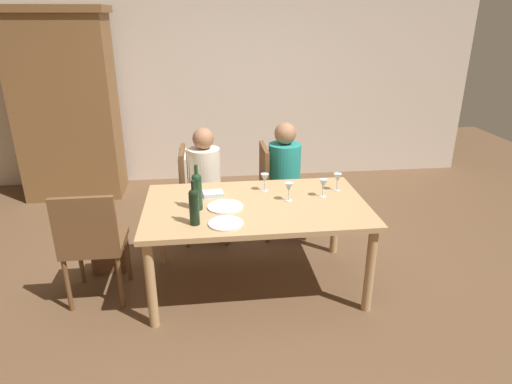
{
  "coord_description": "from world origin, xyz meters",
  "views": [
    {
      "loc": [
        -0.37,
        -3.11,
        2.08
      ],
      "look_at": [
        0.0,
        0.0,
        0.82
      ],
      "focal_mm": 30.99,
      "sensor_mm": 36.0,
      "label": 1
    }
  ],
  "objects_px": {
    "armoire_cabinet": "(66,106)",
    "wine_glass_centre": "(289,188)",
    "wine_bottle_dark_red": "(197,190)",
    "dinner_plate_guest_left": "(225,207)",
    "wine_glass_far": "(337,178)",
    "chair_far_left": "(192,182)",
    "dinner_plate_host": "(226,223)",
    "person_woman_host": "(208,176)",
    "person_man_bearded": "(287,171)",
    "chair_left_end": "(91,240)",
    "wine_glass_near_right": "(323,184)",
    "wine_bottle_tall_green": "(194,205)",
    "handbag": "(110,259)",
    "dining_table": "(256,213)",
    "wine_glass_near_left": "(265,179)",
    "chair_far_right": "(275,184)"
  },
  "relations": [
    {
      "from": "armoire_cabinet",
      "to": "wine_glass_centre",
      "type": "bearing_deg",
      "value": -45.11
    },
    {
      "from": "wine_bottle_dark_red",
      "to": "dinner_plate_guest_left",
      "type": "distance_m",
      "value": 0.25
    },
    {
      "from": "wine_glass_far",
      "to": "dinner_plate_guest_left",
      "type": "relative_size",
      "value": 0.55
    },
    {
      "from": "chair_far_left",
      "to": "dinner_plate_host",
      "type": "xyz_separation_m",
      "value": [
        0.26,
        -1.22,
        0.13
      ]
    },
    {
      "from": "wine_bottle_dark_red",
      "to": "wine_glass_far",
      "type": "distance_m",
      "value": 1.17
    },
    {
      "from": "person_woman_host",
      "to": "wine_glass_far",
      "type": "bearing_deg",
      "value": 56.89
    },
    {
      "from": "person_man_bearded",
      "to": "wine_glass_far",
      "type": "height_order",
      "value": "person_man_bearded"
    },
    {
      "from": "armoire_cabinet",
      "to": "chair_left_end",
      "type": "distance_m",
      "value": 2.52
    },
    {
      "from": "person_man_bearded",
      "to": "wine_glass_centre",
      "type": "bearing_deg",
      "value": -9.86
    },
    {
      "from": "person_man_bearded",
      "to": "wine_glass_near_right",
      "type": "distance_m",
      "value": 0.84
    },
    {
      "from": "wine_bottle_dark_red",
      "to": "wine_glass_centre",
      "type": "bearing_deg",
      "value": 6.42
    },
    {
      "from": "person_man_bearded",
      "to": "wine_bottle_tall_green",
      "type": "bearing_deg",
      "value": -36.27
    },
    {
      "from": "dinner_plate_host",
      "to": "armoire_cabinet",
      "type": "bearing_deg",
      "value": 123.33
    },
    {
      "from": "person_woman_host",
      "to": "dinner_plate_guest_left",
      "type": "distance_m",
      "value": 0.94
    },
    {
      "from": "wine_glass_near_right",
      "to": "dinner_plate_host",
      "type": "xyz_separation_m",
      "value": [
        -0.8,
        -0.41,
        -0.1
      ]
    },
    {
      "from": "armoire_cabinet",
      "to": "wine_glass_far",
      "type": "relative_size",
      "value": 14.63
    },
    {
      "from": "wine_bottle_dark_red",
      "to": "handbag",
      "type": "relative_size",
      "value": 1.25
    },
    {
      "from": "dinner_plate_host",
      "to": "dinner_plate_guest_left",
      "type": "xyz_separation_m",
      "value": [
        0.01,
        0.29,
        0.0
      ]
    },
    {
      "from": "dining_table",
      "to": "wine_glass_centre",
      "type": "relative_size",
      "value": 11.49
    },
    {
      "from": "wine_glass_far",
      "to": "handbag",
      "type": "bearing_deg",
      "value": 175.64
    },
    {
      "from": "wine_bottle_tall_green",
      "to": "dinner_plate_host",
      "type": "relative_size",
      "value": 1.32
    },
    {
      "from": "armoire_cabinet",
      "to": "dinner_plate_guest_left",
      "type": "relative_size",
      "value": 8.09
    },
    {
      "from": "person_man_bearded",
      "to": "wine_bottle_tall_green",
      "type": "xyz_separation_m",
      "value": [
        -0.88,
        -1.19,
        0.2
      ]
    },
    {
      "from": "person_woman_host",
      "to": "handbag",
      "type": "distance_m",
      "value": 1.16
    },
    {
      "from": "wine_glass_near_right",
      "to": "wine_glass_far",
      "type": "relative_size",
      "value": 1.0
    },
    {
      "from": "person_woman_host",
      "to": "handbag",
      "type": "height_order",
      "value": "person_woman_host"
    },
    {
      "from": "wine_bottle_tall_green",
      "to": "wine_glass_near_left",
      "type": "relative_size",
      "value": 2.18
    },
    {
      "from": "chair_left_end",
      "to": "wine_glass_near_left",
      "type": "bearing_deg",
      "value": 14.83
    },
    {
      "from": "chair_far_left",
      "to": "chair_far_right",
      "type": "height_order",
      "value": "same"
    },
    {
      "from": "dining_table",
      "to": "chair_left_end",
      "type": "relative_size",
      "value": 1.86
    },
    {
      "from": "armoire_cabinet",
      "to": "chair_far_left",
      "type": "relative_size",
      "value": 2.37
    },
    {
      "from": "armoire_cabinet",
      "to": "wine_glass_far",
      "type": "distance_m",
      "value": 3.37
    },
    {
      "from": "chair_far_right",
      "to": "wine_glass_near_left",
      "type": "bearing_deg",
      "value": -17.2
    },
    {
      "from": "chair_far_right",
      "to": "dining_table",
      "type": "bearing_deg",
      "value": -18.45
    },
    {
      "from": "wine_glass_near_right",
      "to": "dinner_plate_host",
      "type": "distance_m",
      "value": 0.91
    },
    {
      "from": "wine_glass_near_right",
      "to": "wine_bottle_tall_green",
      "type": "bearing_deg",
      "value": -159.23
    },
    {
      "from": "dining_table",
      "to": "wine_bottle_dark_red",
      "type": "bearing_deg",
      "value": -174.49
    },
    {
      "from": "wine_glass_near_right",
      "to": "handbag",
      "type": "height_order",
      "value": "wine_glass_near_right"
    },
    {
      "from": "chair_far_left",
      "to": "handbag",
      "type": "height_order",
      "value": "chair_far_left"
    },
    {
      "from": "dining_table",
      "to": "chair_far_right",
      "type": "height_order",
      "value": "chair_far_right"
    },
    {
      "from": "dinner_plate_guest_left",
      "to": "handbag",
      "type": "bearing_deg",
      "value": 158.72
    },
    {
      "from": "chair_far_left",
      "to": "person_man_bearded",
      "type": "relative_size",
      "value": 0.8
    },
    {
      "from": "chair_far_left",
      "to": "chair_left_end",
      "type": "xyz_separation_m",
      "value": [
        -0.73,
        -0.98,
        -0.06
      ]
    },
    {
      "from": "wine_glass_near_right",
      "to": "dinner_plate_guest_left",
      "type": "bearing_deg",
      "value": -171.18
    },
    {
      "from": "wine_glass_far",
      "to": "dinner_plate_host",
      "type": "bearing_deg",
      "value": -150.8
    },
    {
      "from": "wine_glass_far",
      "to": "armoire_cabinet",
      "type": "bearing_deg",
      "value": 142.19
    },
    {
      "from": "dining_table",
      "to": "handbag",
      "type": "height_order",
      "value": "dining_table"
    },
    {
      "from": "chair_far_right",
      "to": "wine_glass_near_right",
      "type": "height_order",
      "value": "chair_far_right"
    },
    {
      "from": "wine_bottle_dark_red",
      "to": "dinner_plate_guest_left",
      "type": "height_order",
      "value": "wine_bottle_dark_red"
    },
    {
      "from": "chair_left_end",
      "to": "dinner_plate_host",
      "type": "bearing_deg",
      "value": -13.81
    }
  ]
}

